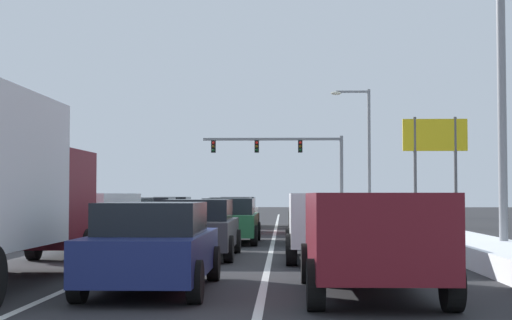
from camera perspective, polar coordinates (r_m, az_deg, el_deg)
ground_plane at (r=28.03m, az=-2.21°, el=-5.89°), size 141.90×141.90×0.00m
lane_stripe_between_right_lane_and_center_lane at (r=33.40m, az=1.40°, el=-5.34°), size 0.14×60.03×0.01m
lane_stripe_between_center_lane_and_left_lane at (r=33.61m, az=-4.43°, el=-5.32°), size 0.14×60.03×0.01m
snow_bank_right_shoulder at (r=33.76m, az=10.46°, el=-4.87°), size 1.80×60.03×0.48m
snow_bank_left_shoulder at (r=34.59m, az=-13.22°, el=-4.65°), size 2.02×60.03×0.65m
suv_maroon_right_lane_nearest at (r=12.84m, az=8.35°, el=-5.32°), size 2.16×4.90×1.67m
suv_white_right_lane_second at (r=19.75m, az=5.34°, el=-4.35°), size 2.16×4.90×1.67m
suv_black_right_lane_third at (r=26.91m, az=4.81°, el=-3.86°), size 2.16×4.90×1.67m
suv_red_right_lane_fourth at (r=33.68m, az=4.29°, el=-3.59°), size 2.16×4.90×1.67m
suv_tan_right_lane_fifth at (r=39.60m, az=3.99°, el=-3.43°), size 2.16×4.90×1.67m
sedan_navy_center_lane_nearest at (r=13.45m, az=-7.54°, el=-6.27°), size 2.00×4.50×1.51m
sedan_charcoal_center_lane_second at (r=20.35m, az=-4.22°, el=-5.01°), size 2.00×4.50×1.51m
sedan_green_center_lane_third at (r=26.33m, az=-1.96°, el=-4.45°), size 2.00×4.50×1.51m
sedan_gray_center_lane_fourth at (r=32.95m, az=-1.82°, el=-4.06°), size 2.00×4.50×1.51m
sedan_silver_center_lane_fifth at (r=39.46m, az=-1.28°, el=-3.80°), size 2.00×4.50×1.51m
suv_white_left_lane_second at (r=21.66m, az=-12.16°, el=-4.14°), size 2.16×4.90×1.67m
sedan_black_left_lane_third at (r=27.44m, az=-9.55°, el=-4.33°), size 2.00×4.50×1.51m
sedan_red_left_lane_fourth at (r=33.57m, az=-7.53°, el=-4.01°), size 2.00×4.50×1.51m
sedan_tan_left_lane_fifth at (r=40.25m, az=-6.11°, el=-3.76°), size 2.00×4.50×1.51m
traffic_light_gantry at (r=60.72m, az=2.67°, el=0.40°), size 10.94×0.47×6.20m
street_lamp_right_near at (r=20.73m, az=16.63°, el=7.96°), size 2.66×0.36×9.11m
street_lamp_right_mid at (r=52.86m, az=7.91°, el=1.34°), size 2.66×0.36×8.72m
roadside_sign_right at (r=39.72m, az=12.99°, el=0.97°), size 3.20×0.16×5.50m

